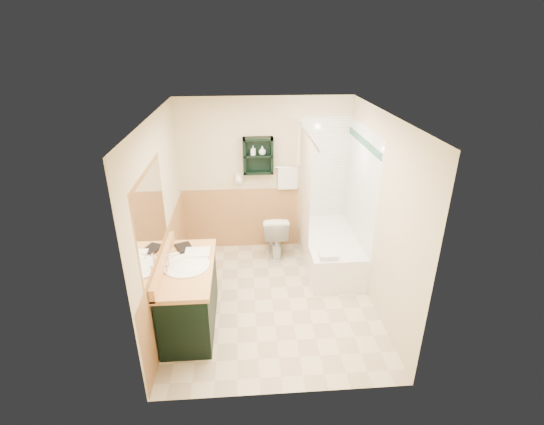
{
  "coord_description": "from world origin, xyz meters",
  "views": [
    {
      "loc": [
        -0.31,
        -4.25,
        3.19
      ],
      "look_at": [
        0.02,
        0.2,
        1.17
      ],
      "focal_mm": 26.0,
      "sensor_mm": 36.0,
      "label": 1
    }
  ],
  "objects_px": {
    "toilet": "(275,234)",
    "soap_bottle_b": "(262,151)",
    "hair_dryer": "(239,178)",
    "soap_bottle_a": "(253,153)",
    "wall_shelf": "(258,156)",
    "bathtub": "(330,250)",
    "vanity": "(190,296)",
    "vanity_book": "(176,241)"
  },
  "relations": [
    {
      "from": "hair_dryer",
      "to": "soap_bottle_a",
      "type": "distance_m",
      "value": 0.46
    },
    {
      "from": "soap_bottle_b",
      "to": "bathtub",
      "type": "bearing_deg",
      "value": -32.51
    },
    {
      "from": "wall_shelf",
      "to": "hair_dryer",
      "type": "height_order",
      "value": "wall_shelf"
    },
    {
      "from": "vanity_book",
      "to": "soap_bottle_b",
      "type": "distance_m",
      "value": 1.94
    },
    {
      "from": "bathtub",
      "to": "toilet",
      "type": "bearing_deg",
      "value": 152.2
    },
    {
      "from": "hair_dryer",
      "to": "vanity_book",
      "type": "relative_size",
      "value": 0.97
    },
    {
      "from": "vanity",
      "to": "vanity_book",
      "type": "height_order",
      "value": "vanity_book"
    },
    {
      "from": "hair_dryer",
      "to": "vanity",
      "type": "height_order",
      "value": "hair_dryer"
    },
    {
      "from": "hair_dryer",
      "to": "soap_bottle_b",
      "type": "height_order",
      "value": "soap_bottle_b"
    },
    {
      "from": "wall_shelf",
      "to": "vanity_book",
      "type": "bearing_deg",
      "value": -126.65
    },
    {
      "from": "toilet",
      "to": "soap_bottle_b",
      "type": "bearing_deg",
      "value": -47.91
    },
    {
      "from": "bathtub",
      "to": "soap_bottle_a",
      "type": "height_order",
      "value": "soap_bottle_a"
    },
    {
      "from": "bathtub",
      "to": "toilet",
      "type": "height_order",
      "value": "toilet"
    },
    {
      "from": "vanity_book",
      "to": "hair_dryer",
      "type": "bearing_deg",
      "value": 39.04
    },
    {
      "from": "vanity",
      "to": "vanity_book",
      "type": "xyz_separation_m",
      "value": [
        -0.17,
        0.38,
        0.53
      ]
    },
    {
      "from": "soap_bottle_a",
      "to": "toilet",
      "type": "bearing_deg",
      "value": -32.69
    },
    {
      "from": "vanity",
      "to": "bathtub",
      "type": "height_order",
      "value": "vanity"
    },
    {
      "from": "wall_shelf",
      "to": "soap_bottle_b",
      "type": "bearing_deg",
      "value": -4.59
    },
    {
      "from": "toilet",
      "to": "wall_shelf",
      "type": "bearing_deg",
      "value": -39.97
    },
    {
      "from": "wall_shelf",
      "to": "bathtub",
      "type": "distance_m",
      "value": 1.77
    },
    {
      "from": "vanity_book",
      "to": "soap_bottle_a",
      "type": "bearing_deg",
      "value": 31.86
    },
    {
      "from": "hair_dryer",
      "to": "bathtub",
      "type": "relative_size",
      "value": 0.16
    },
    {
      "from": "wall_shelf",
      "to": "hair_dryer",
      "type": "relative_size",
      "value": 2.29
    },
    {
      "from": "soap_bottle_b",
      "to": "wall_shelf",
      "type": "bearing_deg",
      "value": 175.41
    },
    {
      "from": "hair_dryer",
      "to": "bathtub",
      "type": "bearing_deg",
      "value": -25.91
    },
    {
      "from": "toilet",
      "to": "soap_bottle_a",
      "type": "distance_m",
      "value": 1.31
    },
    {
      "from": "bathtub",
      "to": "soap_bottle_b",
      "type": "xyz_separation_m",
      "value": [
        -0.96,
        0.61,
        1.37
      ]
    },
    {
      "from": "vanity",
      "to": "soap_bottle_a",
      "type": "bearing_deg",
      "value": 65.36
    },
    {
      "from": "vanity",
      "to": "soap_bottle_b",
      "type": "relative_size",
      "value": 9.63
    },
    {
      "from": "toilet",
      "to": "soap_bottle_b",
      "type": "height_order",
      "value": "soap_bottle_b"
    },
    {
      "from": "soap_bottle_a",
      "to": "hair_dryer",
      "type": "bearing_deg",
      "value": 172.52
    },
    {
      "from": "soap_bottle_a",
      "to": "vanity",
      "type": "bearing_deg",
      "value": -114.64
    },
    {
      "from": "vanity",
      "to": "vanity_book",
      "type": "bearing_deg",
      "value": 113.71
    },
    {
      "from": "wall_shelf",
      "to": "vanity_book",
      "type": "relative_size",
      "value": 2.22
    },
    {
      "from": "wall_shelf",
      "to": "bathtub",
      "type": "bearing_deg",
      "value": -31.11
    },
    {
      "from": "vanity",
      "to": "vanity_book",
      "type": "distance_m",
      "value": 0.67
    },
    {
      "from": "toilet",
      "to": "soap_bottle_a",
      "type": "height_order",
      "value": "soap_bottle_a"
    },
    {
      "from": "vanity",
      "to": "toilet",
      "type": "relative_size",
      "value": 1.83
    },
    {
      "from": "soap_bottle_a",
      "to": "soap_bottle_b",
      "type": "relative_size",
      "value": 1.06
    },
    {
      "from": "bathtub",
      "to": "wall_shelf",
      "type": "bearing_deg",
      "value": 148.89
    },
    {
      "from": "soap_bottle_b",
      "to": "vanity",
      "type": "bearing_deg",
      "value": -118.06
    },
    {
      "from": "vanity_book",
      "to": "toilet",
      "type": "bearing_deg",
      "value": 19.94
    }
  ]
}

